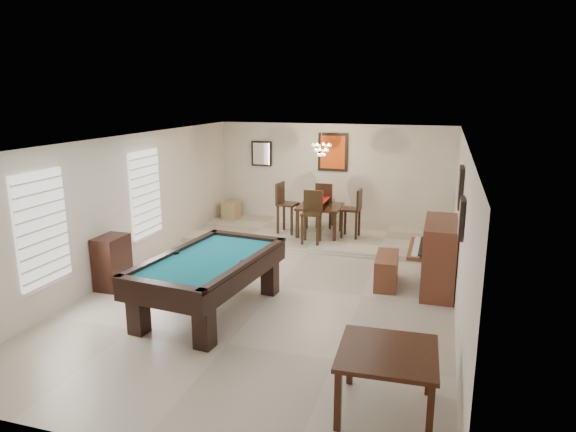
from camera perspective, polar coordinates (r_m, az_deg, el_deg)
The scene contains 26 objects.
ground_plane at distance 9.23m, azimuth -1.10°, elevation -7.86°, with size 6.00×9.00×0.02m, color beige.
wall_back at distance 13.11m, azimuth 4.99°, elevation 4.49°, with size 6.00×0.04×2.60m, color silver.
wall_front at distance 4.99m, azimuth -17.73°, elevation -11.64°, with size 6.00×0.04×2.60m, color silver.
wall_left at distance 10.16m, azimuth -17.45°, elevation 1.22°, with size 0.04×9.00×2.60m, color silver.
wall_right at distance 8.43m, azimuth 18.65°, elevation -1.33°, with size 0.04×9.00×2.60m, color silver.
ceiling at distance 8.63m, azimuth -1.18°, elevation 8.49°, with size 6.00×9.00×0.04m, color white.
dining_step at distance 12.18m, azimuth 3.64°, elevation -2.17°, with size 6.00×2.50×0.12m, color beige.
window_left_front at distance 8.44m, azimuth -25.67°, elevation -1.26°, with size 0.06×1.00×1.70m, color white.
window_left_rear at distance 10.61m, azimuth -15.55°, elevation 2.42°, with size 0.06×1.00×1.70m, color white.
pool_table at distance 8.16m, azimuth -8.69°, elevation -7.60°, with size 1.43×2.64×0.88m, color black, non-canonical shape.
square_table at distance 5.87m, azimuth 10.88°, elevation -17.59°, with size 1.04×1.04×0.72m, color black, non-canonical shape.
upright_piano at distance 9.26m, azimuth 15.56°, elevation -4.22°, with size 0.83×1.47×1.23m, color brown, non-canonical shape.
piano_bench at distance 9.37m, azimuth 10.89°, elevation -5.94°, with size 0.38×0.98×0.55m, color brown.
apothecary_chest at distance 9.54m, azimuth -18.95°, elevation -4.86°, with size 0.42×0.62×0.94m, color black.
dining_table at distance 11.94m, azimuth 3.55°, elevation -0.18°, with size 0.98×0.98×0.81m, color black, non-canonical shape.
flower_vase at distance 11.83m, azimuth 3.59°, elevation 2.32°, with size 0.14×0.14×0.25m, color red, non-canonical shape.
dining_chair_south at distance 11.23m, azimuth 2.62°, elevation -0.18°, with size 0.43×0.43×1.15m, color black, non-canonical shape.
dining_chair_north at distance 12.61m, azimuth 4.14°, elevation 1.26°, with size 0.41×0.41×1.12m, color black, non-canonical shape.
dining_chair_west at distance 12.05m, azimuth -0.03°, elevation 0.90°, with size 0.44×0.44×1.19m, color black, non-canonical shape.
dining_chair_east at distance 11.78m, azimuth 7.00°, elevation 0.32°, with size 0.41×0.41×1.12m, color black, non-canonical shape.
corner_bench at distance 13.63m, azimuth -6.32°, elevation 0.69°, with size 0.39×0.48×0.43m, color tan.
chandelier at distance 11.73m, azimuth 3.74°, elevation 7.88°, with size 0.44×0.44×0.60m, color #FFE5B2, non-canonical shape.
back_painting at distance 12.99m, azimuth 5.01°, elevation 7.08°, with size 0.75×0.06×0.95m, color #D84C14.
back_mirror at distance 13.52m, azimuth -2.95°, elevation 6.94°, with size 0.55×0.06×0.65m, color white.
right_picture_upper at distance 8.60m, azimuth 18.64°, elevation 3.05°, with size 0.06×0.55×0.65m, color slate.
right_picture_lower at distance 7.36m, azimuth 18.73°, elevation -0.24°, with size 0.06×0.45×0.55m, color gray.
Camera 1 is at (2.67, -8.16, 3.38)m, focal length 32.00 mm.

